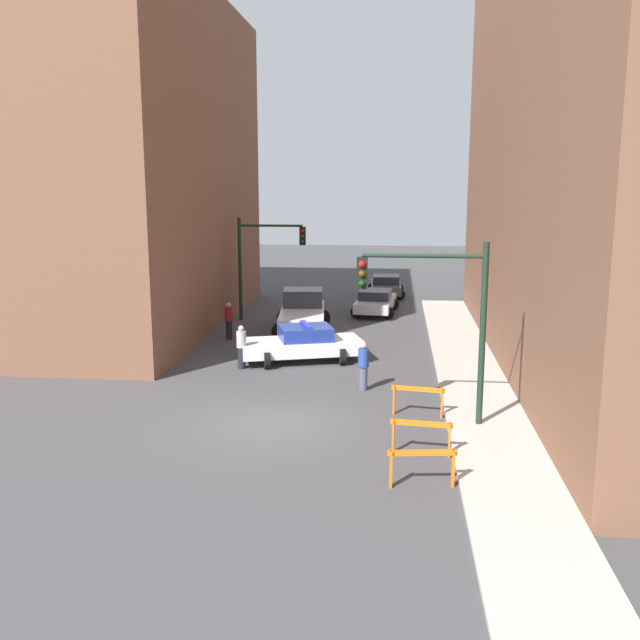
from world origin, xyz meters
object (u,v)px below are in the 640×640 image
at_px(traffic_light_far, 261,254).
at_px(pedestrian_sidewalk, 363,365).
at_px(white_truck, 303,313).
at_px(parked_car_near, 376,301).
at_px(barrier_back, 418,396).
at_px(police_car, 302,343).
at_px(pedestrian_corner, 229,320).
at_px(barrier_mid, 421,431).
at_px(traffic_light_near, 441,306).
at_px(pedestrian_crossing, 241,346).
at_px(barrier_front, 422,462).
at_px(parked_car_mid, 386,285).

bearing_deg(traffic_light_far, pedestrian_sidewalk, -64.39).
bearing_deg(white_truck, parked_car_near, 50.97).
distance_m(pedestrian_sidewalk, barrier_back, 3.08).
relative_size(police_car, pedestrian_corner, 3.04).
bearing_deg(barrier_mid, traffic_light_near, 76.27).
relative_size(police_car, barrier_back, 3.17).
relative_size(parked_car_near, barrier_back, 2.80).
bearing_deg(traffic_light_far, traffic_light_near, -62.36).
xyz_separation_m(traffic_light_far, police_car, (3.15, -8.27, -2.67)).
distance_m(pedestrian_crossing, barrier_front, 11.90).
relative_size(barrier_mid, barrier_back, 1.00).
bearing_deg(parked_car_mid, pedestrian_corner, -119.19).
height_order(white_truck, barrier_mid, white_truck).
height_order(traffic_light_far, barrier_mid, traffic_light_far).
relative_size(parked_car_mid, pedestrian_corner, 2.62).
bearing_deg(white_truck, barrier_mid, -76.96).
bearing_deg(police_car, parked_car_near, -31.14).
bearing_deg(police_car, barrier_front, -176.95).
xyz_separation_m(parked_car_mid, barrier_back, (1.32, -22.89, -0.06)).
bearing_deg(white_truck, parked_car_mid, 65.73).
bearing_deg(traffic_light_near, traffic_light_far, 117.64).
bearing_deg(parked_car_mid, white_truck, -110.29).
distance_m(pedestrian_crossing, barrier_back, 8.09).
bearing_deg(barrier_mid, pedestrian_sidewalk, 107.29).
height_order(pedestrian_sidewalk, barrier_back, pedestrian_sidewalk).
xyz_separation_m(pedestrian_corner, barrier_front, (8.07, -15.02, -0.24)).
bearing_deg(parked_car_mid, barrier_mid, -88.72).
height_order(traffic_light_far, parked_car_near, traffic_light_far).
height_order(pedestrian_corner, pedestrian_sidewalk, same).
relative_size(traffic_light_near, barrier_back, 3.27).
distance_m(pedestrian_corner, barrier_back, 12.78).
xyz_separation_m(pedestrian_corner, barrier_mid, (8.12, -13.00, -0.24)).
distance_m(pedestrian_crossing, pedestrian_sidewalk, 5.26).
height_order(police_car, white_truck, white_truck).
relative_size(pedestrian_corner, barrier_back, 1.04).
bearing_deg(pedestrian_crossing, white_truck, -11.06).
distance_m(police_car, parked_car_mid, 16.97).
relative_size(traffic_light_near, traffic_light_far, 1.00).
xyz_separation_m(traffic_light_far, barrier_mid, (7.48, -17.59, -2.78)).
bearing_deg(pedestrian_corner, traffic_light_near, 89.26).
relative_size(traffic_light_far, barrier_mid, 3.26).
distance_m(traffic_light_far, pedestrian_crossing, 9.97).
bearing_deg(parked_car_mid, traffic_light_far, -127.81).
height_order(barrier_mid, barrier_back, same).
xyz_separation_m(traffic_light_near, parked_car_near, (-2.33, 17.67, -2.86)).
relative_size(traffic_light_near, parked_car_mid, 1.20).
distance_m(parked_car_near, pedestrian_corner, 9.39).
bearing_deg(pedestrian_crossing, pedestrian_corner, 18.69).
bearing_deg(pedestrian_sidewalk, police_car, 76.23).
distance_m(barrier_mid, barrier_back, 3.13).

